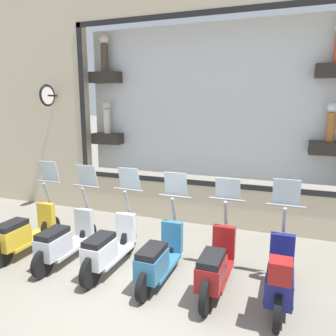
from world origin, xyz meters
TOP-DOWN VIEW (x-y plane):
  - ground_plane at (0.00, 0.00)m, footprint 120.00×120.00m
  - building_facade at (3.60, 0.00)m, footprint 1.20×36.00m
  - scooter_navy_0 at (0.63, -1.91)m, footprint 1.80×0.61m
  - scooter_red_1 at (0.69, -0.97)m, footprint 1.81×0.61m
  - scooter_teal_2 at (0.68, -0.04)m, footprint 1.79×0.61m
  - scooter_white_3 at (0.69, 0.89)m, footprint 1.80×0.60m
  - scooter_silver_4 at (0.68, 1.83)m, footprint 1.79×0.61m
  - scooter_yellow_5 at (0.69, 2.76)m, footprint 1.80×0.61m

SIDE VIEW (x-z plane):
  - ground_plane at x=0.00m, z-range 0.00..0.00m
  - scooter_teal_2 at x=0.68m, z-range -0.42..1.25m
  - scooter_silver_4 at x=0.68m, z-range -0.41..1.26m
  - scooter_yellow_5 at x=0.69m, z-range -0.41..1.28m
  - scooter_white_3 at x=0.69m, z-range -0.40..1.28m
  - scooter_red_1 at x=0.69m, z-range -0.38..1.26m
  - scooter_navy_0 at x=0.63m, z-range -0.37..1.33m
  - building_facade at x=3.60m, z-range 0.13..9.78m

